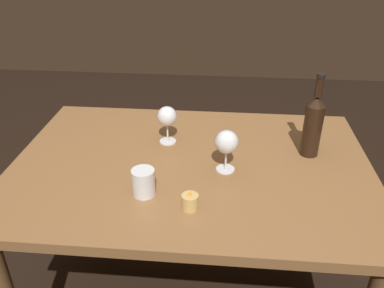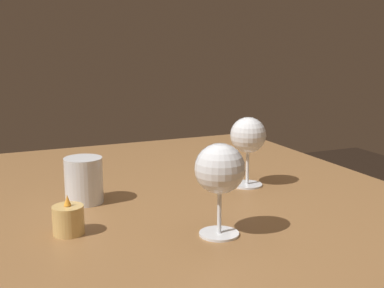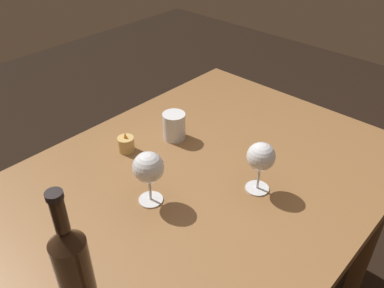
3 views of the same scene
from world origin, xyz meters
name	(u,v)px [view 3 (image 3 of 3)]	position (x,y,z in m)	size (l,w,h in m)	color
dining_table	(191,206)	(0.00, 0.00, 0.65)	(1.30, 0.90, 0.74)	olive
wine_glass_left	(261,158)	(0.11, -0.15, 0.85)	(0.08, 0.08, 0.15)	white
wine_glass_right	(148,169)	(-0.12, 0.03, 0.85)	(0.08, 0.08, 0.15)	white
wine_bottle	(74,270)	(-0.44, -0.11, 0.86)	(0.07, 0.07, 0.32)	black
water_tumbler	(174,127)	(0.13, 0.20, 0.78)	(0.07, 0.07, 0.09)	white
votive_candle	(126,144)	(-0.02, 0.26, 0.76)	(0.05, 0.05, 0.07)	#DBB266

